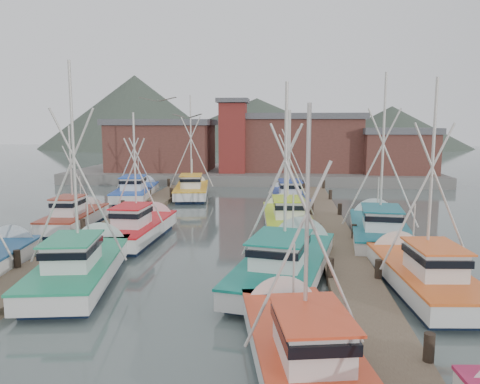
# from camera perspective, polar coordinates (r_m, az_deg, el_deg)

# --- Properties ---
(ground) EXTENTS (260.00, 260.00, 0.00)m
(ground) POSITION_cam_1_polar(r_m,az_deg,el_deg) (22.86, -4.95, -9.15)
(ground) COLOR #4A5956
(ground) RESTS_ON ground
(dock_left) EXTENTS (2.30, 46.00, 1.50)m
(dock_left) POSITION_cam_1_polar(r_m,az_deg,el_deg) (28.54, -17.48, -5.53)
(dock_left) COLOR brown
(dock_left) RESTS_ON ground
(dock_right) EXTENTS (2.30, 46.00, 1.50)m
(dock_right) POSITION_cam_1_polar(r_m,az_deg,el_deg) (26.51, 11.84, -6.37)
(dock_right) COLOR brown
(dock_right) RESTS_ON ground
(quay) EXTENTS (44.00, 16.00, 1.20)m
(quay) POSITION_cam_1_polar(r_m,az_deg,el_deg) (58.91, 1.51, 2.21)
(quay) COLOR slate
(quay) RESTS_ON ground
(shed_left) EXTENTS (12.72, 8.48, 6.20)m
(shed_left) POSITION_cam_1_polar(r_m,az_deg,el_deg) (58.46, -9.49, 5.72)
(shed_left) COLOR brown
(shed_left) RESTS_ON quay
(shed_center) EXTENTS (14.84, 9.54, 6.90)m
(shed_center) POSITION_cam_1_polar(r_m,az_deg,el_deg) (58.52, 7.43, 6.11)
(shed_center) COLOR brown
(shed_center) RESTS_ON quay
(shed_right) EXTENTS (8.48, 6.36, 5.20)m
(shed_right) POSITION_cam_1_polar(r_m,az_deg,el_deg) (57.03, 18.67, 4.84)
(shed_right) COLOR brown
(shed_right) RESTS_ON quay
(lookout_tower) EXTENTS (3.60, 3.60, 8.50)m
(lookout_tower) POSITION_cam_1_polar(r_m,az_deg,el_deg) (54.79, -0.86, 6.94)
(lookout_tower) COLOR maroon
(lookout_tower) RESTS_ON quay
(distant_hills) EXTENTS (175.00, 140.00, 42.00)m
(distant_hills) POSITION_cam_1_polar(r_m,az_deg,el_deg) (145.16, -1.21, 5.59)
(distant_hills) COLOR #3E4A3D
(distant_hills) RESTS_ON ground
(boat_1) EXTENTS (3.98, 8.72, 8.03)m
(boat_1) POSITION_cam_1_polar(r_m,az_deg,el_deg) (13.87, 7.21, -18.15)
(boat_1) COLOR #0F1B32
(boat_1) RESTS_ON ground
(boat_4) EXTENTS (4.26, 9.55, 10.19)m
(boat_4) POSITION_cam_1_polar(r_m,az_deg,el_deg) (22.07, -18.49, -8.34)
(boat_4) COLOR #0F1B32
(boat_4) RESTS_ON ground
(boat_5) EXTENTS (5.11, 10.68, 9.53)m
(boat_5) POSITION_cam_1_polar(r_m,az_deg,el_deg) (21.45, 5.85, -8.44)
(boat_5) COLOR #0F1B32
(boat_5) RESTS_ON ground
(boat_7) EXTENTS (3.74, 8.73, 9.32)m
(boat_7) POSITION_cam_1_polar(r_m,az_deg,el_deg) (21.14, 21.03, -9.21)
(boat_7) COLOR #0F1B32
(boat_7) RESTS_ON ground
(boat_8) EXTENTS (3.29, 8.49, 8.17)m
(boat_8) POSITION_cam_1_polar(r_m,az_deg,el_deg) (28.80, -12.01, -4.25)
(boat_8) COLOR #0F1B32
(boat_8) RESTS_ON ground
(boat_9) EXTENTS (3.47, 9.29, 8.49)m
(boat_9) POSITION_cam_1_polar(r_m,az_deg,el_deg) (31.05, 5.69, -3.20)
(boat_9) COLOR #0F1B32
(boat_9) RESTS_ON ground
(boat_10) EXTENTS (3.00, 7.75, 7.30)m
(boat_10) POSITION_cam_1_polar(r_m,az_deg,el_deg) (33.06, -19.25, -2.92)
(boat_10) COLOR #0F1B32
(boat_10) RESTS_ON ground
(boat_11) EXTENTS (4.26, 9.98, 10.56)m
(boat_11) POSITION_cam_1_polar(r_m,az_deg,el_deg) (28.94, 16.50, -4.33)
(boat_11) COLOR #0F1B32
(boat_11) RESTS_ON ground
(boat_12) EXTENTS (4.14, 9.58, 10.25)m
(boat_12) POSITION_cam_1_polar(r_m,az_deg,el_deg) (44.63, -5.87, 0.32)
(boat_12) COLOR #0F1B32
(boat_12) RESTS_ON ground
(boat_13) EXTENTS (3.51, 8.96, 8.74)m
(boat_13) POSITION_cam_1_polar(r_m,az_deg,el_deg) (40.15, 5.93, -0.58)
(boat_13) COLOR #0F1B32
(boat_13) RESTS_ON ground
(boat_14) EXTENTS (3.97, 9.62, 7.77)m
(boat_14) POSITION_cam_1_polar(r_m,az_deg,el_deg) (44.13, -12.45, 0.07)
(boat_14) COLOR #0F1B32
(boat_14) RESTS_ON ground
(gull_near) EXTENTS (1.54, 0.61, 0.24)m
(gull_near) POSITION_cam_1_polar(r_m,az_deg,el_deg) (19.65, -10.00, 11.00)
(gull_near) COLOR gray
(gull_near) RESTS_ON ground
(gull_far) EXTENTS (1.50, 0.66, 0.24)m
(gull_far) POSITION_cam_1_polar(r_m,az_deg,el_deg) (22.29, -6.46, 9.15)
(gull_far) COLOR gray
(gull_far) RESTS_ON ground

